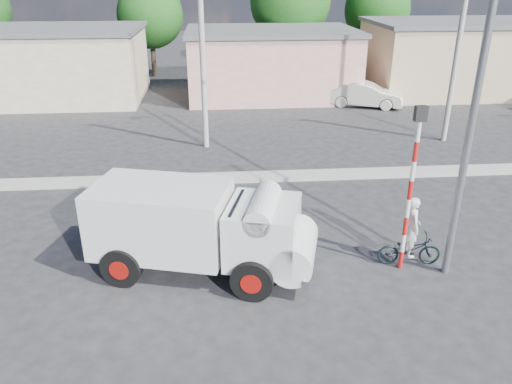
{
  "coord_description": "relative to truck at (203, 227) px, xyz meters",
  "views": [
    {
      "loc": [
        -1.53,
        -9.42,
        7.17
      ],
      "look_at": [
        -0.43,
        3.83,
        1.3
      ],
      "focal_mm": 35.0,
      "sensor_mm": 36.0,
      "label": 1
    }
  ],
  "objects": [
    {
      "name": "traffic_pole",
      "position": [
        5.15,
        -0.28,
        1.31
      ],
      "size": [
        0.28,
        0.18,
        4.36
      ],
      "color": "red",
      "rests_on": "ground"
    },
    {
      "name": "cyclist",
      "position": [
        5.42,
        -0.1,
        -0.46
      ],
      "size": [
        0.45,
        0.63,
        1.65
      ],
      "primitive_type": "imported",
      "rotation": [
        0.0,
        0.0,
        1.49
      ],
      "color": "silver",
      "rests_on": "ground"
    },
    {
      "name": "median",
      "position": [
        1.95,
        6.22,
        -1.21
      ],
      "size": [
        40.0,
        0.8,
        0.16
      ],
      "primitive_type": "cube",
      "color": "#99968E",
      "rests_on": "ground"
    },
    {
      "name": "tree_row",
      "position": [
        -0.32,
        26.84,
        3.54
      ],
      "size": [
        34.13,
        7.32,
        8.1
      ],
      "color": "#38281E",
      "rests_on": "ground"
    },
    {
      "name": "building_row",
      "position": [
        3.05,
        20.22,
        0.85
      ],
      "size": [
        37.8,
        7.3,
        4.44
      ],
      "color": "#BCAC8E",
      "rests_on": "ground"
    },
    {
      "name": "car_cream",
      "position": [
        9.06,
        16.73,
        -0.58
      ],
      "size": [
        4.52,
        2.88,
        1.41
      ],
      "primitive_type": "imported",
      "rotation": [
        0.0,
        0.0,
        1.22
      ],
      "color": "beige",
      "rests_on": "ground"
    },
    {
      "name": "truck",
      "position": [
        0.0,
        0.0,
        0.0
      ],
      "size": [
        5.94,
        3.4,
        2.32
      ],
      "rotation": [
        0.0,
        0.0,
        -0.26
      ],
      "color": "black",
      "rests_on": "ground"
    },
    {
      "name": "streetlight",
      "position": [
        6.09,
        -0.58,
        3.68
      ],
      "size": [
        2.34,
        0.22,
        9.0
      ],
      "color": "slate",
      "rests_on": "ground"
    },
    {
      "name": "bicycle",
      "position": [
        5.42,
        -0.1,
        -0.85
      ],
      "size": [
        1.71,
        0.72,
        0.87
      ],
      "primitive_type": "imported",
      "rotation": [
        0.0,
        0.0,
        1.49
      ],
      "color": "black",
      "rests_on": "ground"
    },
    {
      "name": "ground_plane",
      "position": [
        1.95,
        -1.78,
        -1.29
      ],
      "size": [
        120.0,
        120.0,
        0.0
      ],
      "primitive_type": "plane",
      "color": "#262628",
      "rests_on": "ground"
    },
    {
      "name": "utility_poles",
      "position": [
        5.2,
        10.22,
        2.78
      ],
      "size": [
        35.4,
        0.24,
        8.0
      ],
      "color": "#99968E",
      "rests_on": "ground"
    }
  ]
}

